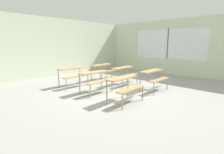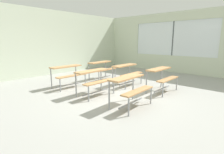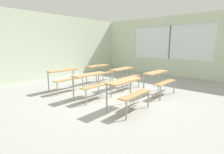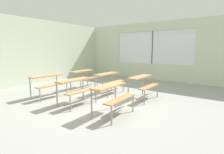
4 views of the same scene
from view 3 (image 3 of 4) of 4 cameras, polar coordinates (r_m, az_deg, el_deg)
ground at (r=5.29m, az=0.39°, el=-7.25°), size 10.00×9.00×0.05m
wall_back at (r=8.68m, az=-22.96°, el=9.15°), size 10.00×0.12×3.00m
wall_right at (r=9.35m, az=21.86°, el=8.95°), size 0.12×9.00×3.00m
desk_bench_r0c0 at (r=4.24m, az=5.24°, el=-3.55°), size 1.12×0.63×0.74m
desk_bench_r0c1 at (r=5.70m, az=15.13°, el=-0.21°), size 1.10×0.59×0.74m
desk_bench_r1c0 at (r=5.15m, az=-6.49°, el=-1.04°), size 1.10×0.59×0.74m
desk_bench_r1c1 at (r=6.32m, az=4.09°, el=1.17°), size 1.11×0.62×0.74m
desk_bench_r2c0 at (r=6.19m, az=-15.00°, el=0.63°), size 1.11×0.61×0.74m
desk_bench_r2c1 at (r=7.23m, az=-4.14°, el=2.37°), size 1.13×0.64×0.74m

